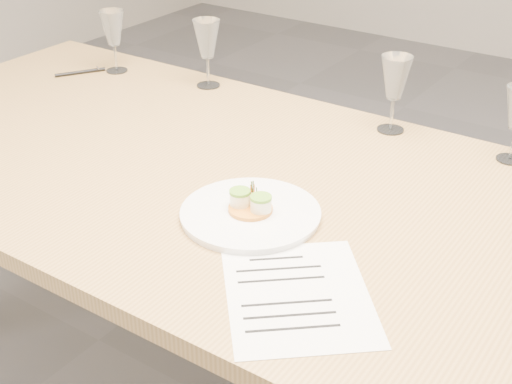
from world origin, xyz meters
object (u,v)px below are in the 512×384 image
Objects in this scene: recipe_sheet at (297,294)px; wine_glass_1 at (207,40)px; wine_glass_0 at (113,29)px; dining_table at (280,216)px; ballpoint_pen at (80,72)px; wine_glass_2 at (395,79)px; dinner_plate at (251,212)px.

wine_glass_1 is at bearing 95.54° from recipe_sheet.
dining_table is at bearing -23.24° from wine_glass_0.
ballpoint_pen is 0.70× the size of wine_glass_2.
dinner_plate is 0.99m from wine_glass_0.
wine_glass_2 is (0.97, 0.15, 0.13)m from ballpoint_pen.
wine_glass_0 is (-1.06, 0.66, 0.13)m from recipe_sheet.
wine_glass_1 reaches higher than dining_table.
recipe_sheet is 2.00× the size of wine_glass_1.
wine_glass_2 reaches higher than wine_glass_0.
dinner_plate is 1.45× the size of wine_glass_1.
recipe_sheet is 1.04m from wine_glass_1.
wine_glass_0 is 0.96× the size of wine_glass_1.
dining_table is 12.63× the size of wine_glass_0.
wine_glass_2 is at bearing 0.92° from wine_glass_1.
ballpoint_pen is 0.44m from wine_glass_1.
dinner_plate is at bearing -45.91° from wine_glass_1.
recipe_sheet is (0.21, -0.17, -0.01)m from dinner_plate.
dinner_plate reaches higher than recipe_sheet.
ballpoint_pen is at bearing 163.07° from dining_table.
dining_table is at bearing 95.33° from dinner_plate.
wine_glass_1 is at bearing 134.09° from dinner_plate.
ballpoint_pen is at bearing 112.49° from recipe_sheet.
dinner_plate reaches higher than ballpoint_pen.
wine_glass_0 is (0.08, 0.08, 0.13)m from ballpoint_pen.
recipe_sheet is (0.23, -0.30, 0.07)m from dining_table.
recipe_sheet is at bearing -31.80° from wine_glass_0.
wine_glass_2 is (-0.16, 0.73, 0.14)m from recipe_sheet.
recipe_sheet is at bearing -84.92° from ballpoint_pen.
wine_glass_0 is (-0.85, 0.49, 0.12)m from dinner_plate.
ballpoint_pen is (-0.92, 0.41, -0.01)m from dinner_plate.
ballpoint_pen is 0.17m from wine_glass_0.
dinner_plate is 1.46× the size of wine_glass_2.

